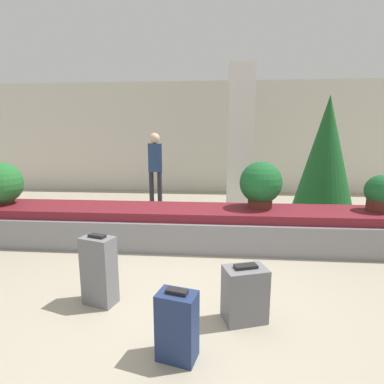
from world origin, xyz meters
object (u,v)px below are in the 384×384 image
at_px(suitcase_2, 245,294).
at_px(decorated_tree, 326,155).
at_px(suitcase_1, 177,326).
at_px(pillar, 240,139).
at_px(potted_plant_2, 1,184).
at_px(potted_plant_0, 261,184).
at_px(potted_plant_1, 381,193).
at_px(suitcase_0, 99,270).
at_px(traveler_0, 155,163).

height_order(suitcase_2, decorated_tree, decorated_tree).
bearing_deg(suitcase_1, pillar, 94.90).
bearing_deg(potted_plant_2, potted_plant_0, 1.39).
bearing_deg(decorated_tree, pillar, 150.95).
xyz_separation_m(potted_plant_0, decorated_tree, (1.44, 1.47, 0.37)).
bearing_deg(potted_plant_1, pillar, 128.01).
height_order(suitcase_0, suitcase_1, suitcase_0).
bearing_deg(suitcase_2, decorated_tree, 44.65).
relative_size(potted_plant_1, potted_plant_2, 0.79).
height_order(potted_plant_0, potted_plant_2, potted_plant_0).
bearing_deg(potted_plant_0, suitcase_1, -110.31).
xyz_separation_m(suitcase_2, potted_plant_0, (0.41, 2.06, 0.68)).
bearing_deg(suitcase_0, traveler_0, 111.36).
bearing_deg(traveler_0, decorated_tree, 153.27).
bearing_deg(potted_plant_1, suitcase_1, -136.98).
bearing_deg(decorated_tree, suitcase_0, -134.29).
height_order(suitcase_0, potted_plant_2, potted_plant_2).
xyz_separation_m(pillar, potted_plant_2, (-3.99, -2.45, -0.69)).
bearing_deg(pillar, decorated_tree, -29.05).
height_order(suitcase_2, potted_plant_2, potted_plant_2).
distance_m(suitcase_0, potted_plant_2, 2.98).
relative_size(suitcase_0, potted_plant_0, 1.02).
bearing_deg(suitcase_0, pillar, 85.82).
xyz_separation_m(potted_plant_0, potted_plant_1, (1.74, -0.07, -0.10)).
distance_m(potted_plant_1, decorated_tree, 1.63).
xyz_separation_m(potted_plant_0, traveler_0, (-2.13, 2.38, 0.10)).
relative_size(suitcase_0, suitcase_1, 1.29).
distance_m(suitcase_0, potted_plant_1, 4.04).
height_order(potted_plant_2, traveler_0, traveler_0).
height_order(suitcase_0, potted_plant_0, potted_plant_0).
distance_m(traveler_0, decorated_tree, 3.69).
relative_size(potted_plant_0, potted_plant_1, 1.32).
xyz_separation_m(suitcase_1, traveler_0, (-1.17, 4.97, 0.77)).
height_order(potted_plant_1, potted_plant_2, potted_plant_2).
distance_m(suitcase_2, potted_plant_2, 4.27).
height_order(pillar, suitcase_0, pillar).
height_order(suitcase_1, potted_plant_2, potted_plant_2).
bearing_deg(suitcase_2, traveler_0, 93.54).
distance_m(pillar, traveler_0, 2.05).
xyz_separation_m(potted_plant_1, traveler_0, (-3.87, 2.45, 0.20)).
relative_size(suitcase_1, potted_plant_2, 0.83).
bearing_deg(suitcase_2, potted_plant_2, 134.70).
height_order(pillar, suitcase_1, pillar).
bearing_deg(suitcase_0, suitcase_1, -21.02).
height_order(suitcase_2, traveler_0, traveler_0).
xyz_separation_m(suitcase_2, traveler_0, (-1.72, 4.44, 0.78)).
relative_size(potted_plant_2, decorated_tree, 0.28).
relative_size(pillar, suitcase_2, 5.91).
xyz_separation_m(potted_plant_0, potted_plant_2, (-4.15, -0.10, -0.03)).
distance_m(pillar, decorated_tree, 1.85).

